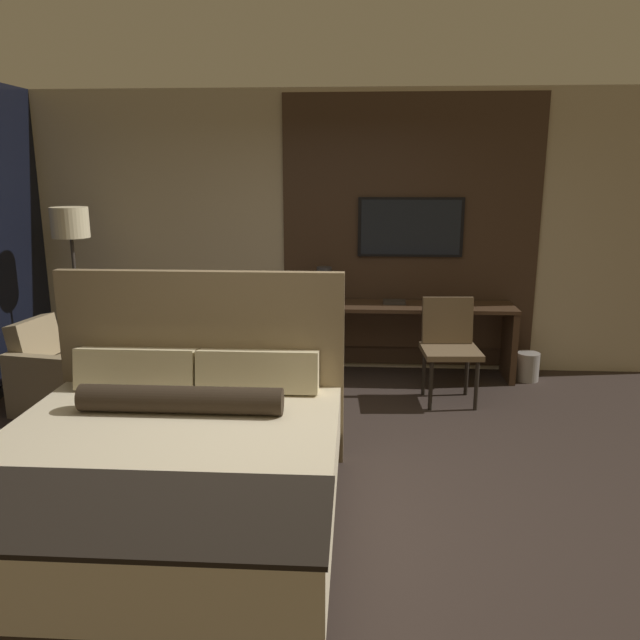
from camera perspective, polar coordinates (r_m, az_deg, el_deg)
name	(u,v)px	position (r m, az deg, el deg)	size (l,w,h in m)	color
ground_plane	(313,485)	(4.26, -0.67, -14.88)	(16.00, 16.00, 0.00)	#332823
wall_back_tv_panel	(342,234)	(6.36, 2.04, 7.90)	(7.20, 0.09, 2.80)	#BCAD8E
bed	(165,475)	(3.75, -14.02, -13.58)	(1.99, 2.11, 1.36)	#33281E
desk	(409,326)	(6.27, 8.12, -0.57)	(2.03, 0.50, 0.74)	#422D1E
tv	(410,227)	(6.30, 8.27, 8.40)	(1.04, 0.04, 0.58)	black
desk_chair	(449,340)	(5.67, 11.72, -1.77)	(0.52, 0.51, 0.92)	brown
armchair_by_window	(62,377)	(5.89, -22.50, -4.86)	(0.79, 0.81, 0.78)	#998460
floor_lamp	(71,237)	(6.27, -21.79, 7.06)	(0.34, 0.34, 1.70)	#282623
vase_tall	(324,285)	(6.18, 0.39, 3.23)	(0.15, 0.15, 0.36)	#333338
book	(394,302)	(6.21, 6.81, 1.65)	(0.23, 0.16, 0.03)	#332D28
waste_bin	(528,367)	(6.49, 18.46, -4.06)	(0.22, 0.22, 0.28)	gray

